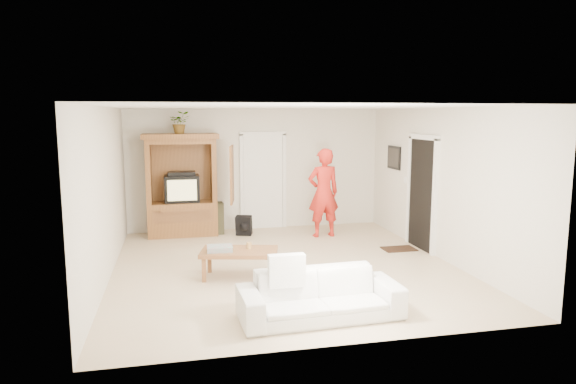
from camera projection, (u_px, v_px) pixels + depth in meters
name	position (u px, v px, depth m)	size (l,w,h in m)	color
floor	(285.00, 266.00, 8.47)	(6.00, 6.00, 0.00)	tan
ceiling	(285.00, 107.00, 8.08)	(6.00, 6.00, 0.00)	white
wall_back	(256.00, 169.00, 11.17)	(5.50, 5.50, 0.00)	silver
wall_front	(344.00, 228.00, 5.38)	(5.50, 5.50, 0.00)	silver
wall_left	(106.00, 194.00, 7.69)	(6.00, 6.00, 0.00)	silver
wall_right	(440.00, 184.00, 8.86)	(6.00, 6.00, 0.00)	silver
armoire	(183.00, 192.00, 10.57)	(1.82, 1.14, 2.10)	brown
door_back	(263.00, 182.00, 11.22)	(0.85, 0.05, 2.04)	white
doorway_right	(422.00, 195.00, 9.48)	(0.05, 0.90, 2.04)	black
framed_picture	(394.00, 158.00, 10.65)	(0.03, 0.60, 0.48)	black
doormat	(399.00, 249.00, 9.54)	(0.60, 0.40, 0.02)	#382316
plant	(180.00, 123.00, 10.32)	(0.40, 0.35, 0.45)	#4C7238
man	(323.00, 193.00, 10.44)	(0.66, 0.43, 1.81)	red
sofa	(320.00, 295.00, 6.29)	(1.99, 0.78, 0.58)	silver
coffee_table	(239.00, 253.00, 7.86)	(1.27, 0.88, 0.43)	brown
towel	(220.00, 248.00, 7.78)	(0.38, 0.28, 0.08)	#CB435B
candle	(249.00, 245.00, 7.93)	(0.08, 0.08, 0.10)	tan
backpack_black	(244.00, 226.00, 10.62)	(0.32, 0.19, 0.40)	black
backpack_olive	(215.00, 218.00, 10.75)	(0.35, 0.26, 0.66)	#47442B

